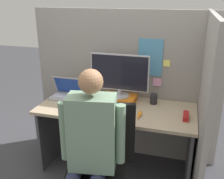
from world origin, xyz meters
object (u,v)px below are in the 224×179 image
at_px(person, 88,148).
at_px(coffee_mug, 154,99).
at_px(stapler, 186,116).
at_px(carrot_toy, 139,116).
at_px(office_chair, 100,165).
at_px(monitor, 119,75).
at_px(paper_box, 119,99).
at_px(laptop, 67,94).

height_order(person, coffee_mug, person).
relative_size(stapler, carrot_toy, 1.06).
relative_size(office_chair, person, 0.74).
bearing_deg(coffee_mug, stapler, -37.19).
distance_m(monitor, carrot_toy, 0.50).
height_order(paper_box, person, person).
relative_size(laptop, person, 0.26).
bearing_deg(coffee_mug, person, -108.33).
distance_m(paper_box, monitor, 0.26).
bearing_deg(stapler, person, -131.38).
bearing_deg(office_chair, person, -99.98).
relative_size(monitor, laptop, 1.79).
bearing_deg(paper_box, carrot_toy, -49.92).
relative_size(carrot_toy, office_chair, 0.16).
relative_size(paper_box, coffee_mug, 3.27).
relative_size(stapler, coffee_mug, 1.59).
distance_m(office_chair, person, 0.30).
relative_size(monitor, person, 0.46).
distance_m(person, coffee_mug, 1.05).
height_order(monitor, person, person).
bearing_deg(paper_box, laptop, -174.29).
bearing_deg(carrot_toy, stapler, 15.09).
bearing_deg(stapler, coffee_mug, 142.81).
xyz_separation_m(stapler, carrot_toy, (-0.41, -0.11, -0.00)).
xyz_separation_m(paper_box, carrot_toy, (0.27, -0.32, -0.01)).
bearing_deg(paper_box, person, -88.46).
height_order(office_chair, coffee_mug, office_chair).
xyz_separation_m(monitor, laptop, (-0.57, -0.06, -0.25)).
relative_size(stapler, office_chair, 0.17).
height_order(laptop, carrot_toy, laptop).
bearing_deg(carrot_toy, laptop, 162.44).
distance_m(paper_box, carrot_toy, 0.42).
bearing_deg(paper_box, monitor, 90.00).
bearing_deg(stapler, laptop, 172.94).
relative_size(person, coffee_mug, 12.48).
height_order(stapler, office_chair, office_chair).
bearing_deg(office_chair, laptop, 129.93).
distance_m(laptop, office_chair, 1.01).
relative_size(laptop, stapler, 2.01).
xyz_separation_m(paper_box, laptop, (-0.57, -0.06, 0.02)).
bearing_deg(carrot_toy, person, -111.17).
bearing_deg(coffee_mug, paper_box, -174.12).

